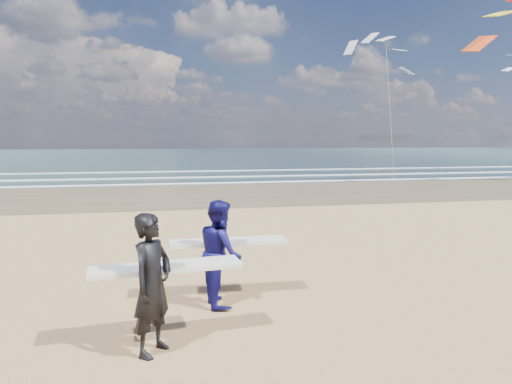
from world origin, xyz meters
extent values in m
cube|color=#4D4029|center=(20.00, 18.00, 0.01)|extent=(220.00, 12.00, 0.01)
cube|color=#172B33|center=(20.00, 72.00, 0.01)|extent=(220.00, 100.00, 0.02)
cube|color=white|center=(20.00, 22.80, 0.05)|extent=(220.00, 0.50, 0.05)
cube|color=white|center=(20.00, 27.50, 0.05)|extent=(220.00, 0.50, 0.05)
cube|color=white|center=(20.00, 34.00, 0.05)|extent=(220.00, 0.50, 0.05)
imported|color=black|center=(0.87, -0.89, 1.00)|extent=(0.81, 0.87, 2.00)
cube|color=silver|center=(1.07, -0.54, 1.14)|extent=(2.24, 0.74, 0.07)
imported|color=#110E50|center=(2.04, 0.83, 0.96)|extent=(0.80, 0.99, 1.93)
cube|color=silver|center=(2.24, 1.18, 1.07)|extent=(2.20, 0.54, 0.07)
cube|color=slate|center=(17.47, 22.95, 0.05)|extent=(0.12, 0.12, 0.10)
camera|label=1|loc=(1.05, -7.20, 3.02)|focal=32.00mm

